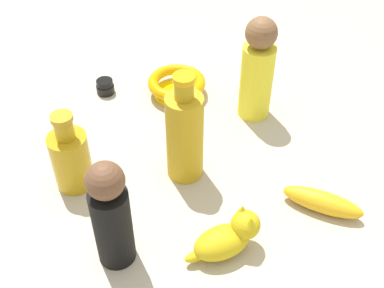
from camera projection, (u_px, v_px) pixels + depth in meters
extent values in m
plane|color=#BCB29E|center=(192.00, 162.00, 1.09)|extent=(2.00, 2.00, 0.00)
cylinder|color=yellow|center=(177.00, 93.00, 1.27)|extent=(0.12, 0.12, 0.01)
torus|color=#DC9D05|center=(177.00, 83.00, 1.25)|extent=(0.15, 0.15, 0.03)
ellipsoid|color=gold|center=(222.00, 242.00, 0.89)|extent=(0.13, 0.11, 0.06)
sphere|color=gold|center=(246.00, 225.00, 0.89)|extent=(0.06, 0.06, 0.06)
cone|color=gold|center=(242.00, 210.00, 0.89)|extent=(0.02, 0.02, 0.02)
cone|color=gold|center=(251.00, 223.00, 0.86)|extent=(0.02, 0.02, 0.02)
ellipsoid|color=gold|center=(197.00, 256.00, 0.89)|extent=(0.05, 0.04, 0.02)
cylinder|color=black|center=(105.00, 89.00, 1.27)|extent=(0.05, 0.05, 0.02)
cylinder|color=yellow|center=(105.00, 86.00, 1.27)|extent=(0.04, 0.04, 0.00)
cylinder|color=black|center=(105.00, 83.00, 1.26)|extent=(0.04, 0.04, 0.01)
cylinder|color=gold|center=(185.00, 137.00, 1.00)|extent=(0.08, 0.08, 0.20)
cylinder|color=gold|center=(184.00, 90.00, 0.92)|extent=(0.04, 0.04, 0.04)
cylinder|color=#F2AC0F|center=(184.00, 79.00, 0.90)|extent=(0.04, 0.04, 0.01)
cylinder|color=yellow|center=(256.00, 82.00, 1.16)|extent=(0.09, 0.09, 0.19)
sphere|color=brown|center=(261.00, 33.00, 1.07)|extent=(0.07, 0.07, 0.07)
ellipsoid|color=yellow|center=(322.00, 202.00, 0.97)|extent=(0.17, 0.11, 0.04)
cylinder|color=black|center=(113.00, 227.00, 0.85)|extent=(0.10, 0.10, 0.17)
sphere|color=brown|center=(105.00, 181.00, 0.77)|extent=(0.07, 0.07, 0.07)
cylinder|color=gold|center=(71.00, 161.00, 1.00)|extent=(0.08, 0.08, 0.13)
cylinder|color=gold|center=(64.00, 129.00, 0.94)|extent=(0.04, 0.04, 0.04)
cylinder|color=gold|center=(61.00, 118.00, 0.92)|extent=(0.04, 0.04, 0.01)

